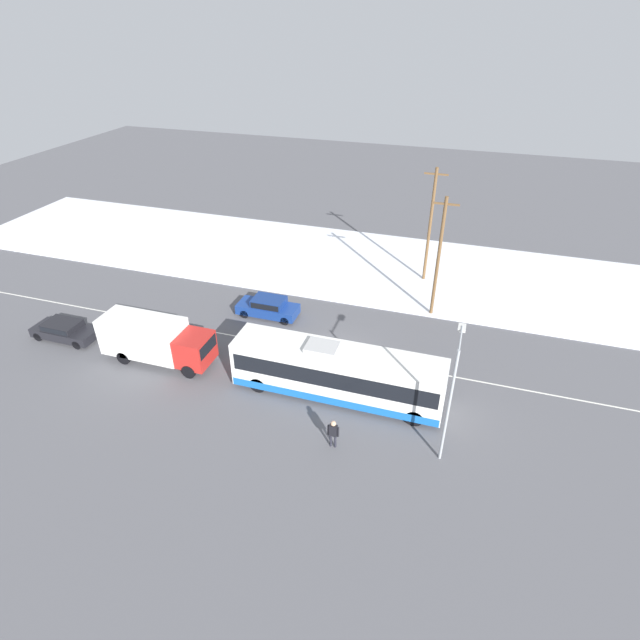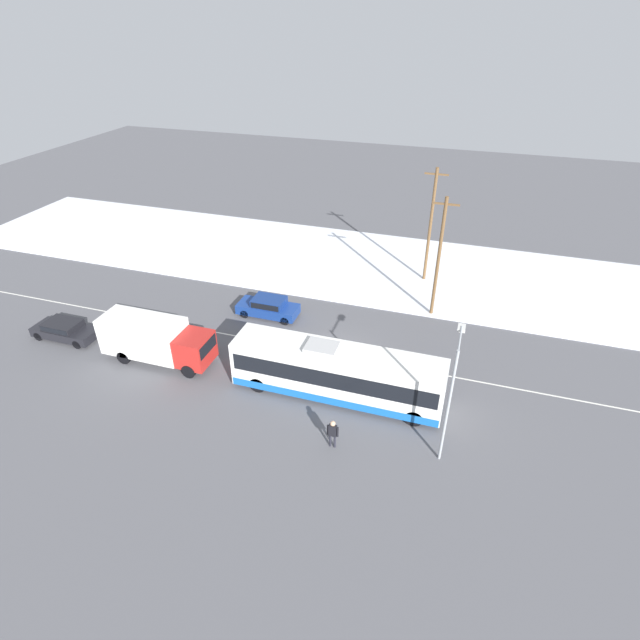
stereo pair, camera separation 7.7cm
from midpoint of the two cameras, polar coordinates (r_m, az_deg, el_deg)
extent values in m
plane|color=#56565B|center=(32.73, 2.40, -4.09)|extent=(120.00, 120.00, 0.00)
cube|color=silver|center=(44.27, 7.28, 6.03)|extent=(80.00, 14.25, 0.12)
cube|color=silver|center=(32.73, 2.40, -4.09)|extent=(60.00, 0.12, 0.00)
cube|color=white|center=(28.64, 2.02, -5.93)|extent=(12.19, 2.55, 2.80)
cube|color=black|center=(28.43, 2.03, -5.40)|extent=(11.70, 2.57, 1.06)
cube|color=blue|center=(29.36, 1.98, -7.70)|extent=(12.07, 2.57, 0.50)
cube|color=#B2B2B2|center=(27.94, 0.27, -3.13)|extent=(1.80, 1.40, 0.24)
cylinder|color=black|center=(27.94, 10.76, -10.92)|extent=(1.00, 0.28, 1.00)
cylinder|color=black|center=(29.66, 11.43, -8.03)|extent=(1.00, 0.28, 1.00)
cylinder|color=black|center=(29.81, -7.04, -7.32)|extent=(1.00, 0.28, 1.00)
cylinder|color=black|center=(31.42, -5.36, -4.84)|extent=(1.00, 0.28, 1.00)
cube|color=silver|center=(33.50, -19.40, -1.67)|extent=(5.32, 2.30, 2.41)
cube|color=red|center=(31.78, -14.02, -3.23)|extent=(1.90, 2.18, 1.88)
cube|color=black|center=(31.14, -12.64, -2.99)|extent=(0.06, 1.95, 0.83)
cylinder|color=black|center=(31.67, -14.71, -5.69)|extent=(0.90, 0.26, 0.90)
cylinder|color=black|center=(33.03, -12.93, -3.66)|extent=(0.90, 0.26, 0.90)
cylinder|color=black|center=(34.14, -21.44, -4.00)|extent=(0.90, 0.26, 0.90)
cylinder|color=black|center=(35.41, -19.53, -2.18)|extent=(0.90, 0.26, 0.90)
cube|color=navy|center=(36.79, -5.90, 1.27)|extent=(4.46, 1.80, 0.69)
cube|color=navy|center=(36.44, -5.79, 2.08)|extent=(2.32, 1.66, 0.55)
cube|color=black|center=(36.44, -5.79, 2.10)|extent=(2.13, 1.69, 0.44)
cylinder|color=black|center=(36.89, -8.54, 0.71)|extent=(0.64, 0.22, 0.64)
cylinder|color=black|center=(38.11, -7.54, 1.89)|extent=(0.64, 0.22, 0.64)
cylinder|color=black|center=(35.75, -3.97, -0.09)|extent=(0.64, 0.22, 0.64)
cylinder|color=black|center=(37.00, -3.08, 1.15)|extent=(0.64, 0.22, 0.64)
cube|color=black|center=(38.26, -26.99, -1.19)|extent=(4.50, 1.80, 0.61)
cube|color=black|center=(38.08, -27.30, -0.49)|extent=(2.34, 1.66, 0.45)
cube|color=black|center=(38.07, -27.31, -0.48)|extent=(2.15, 1.69, 0.36)
cylinder|color=black|center=(36.91, -25.93, -2.52)|extent=(0.64, 0.22, 0.64)
cylinder|color=black|center=(37.83, -24.43, -1.25)|extent=(0.64, 0.22, 0.64)
cylinder|color=black|center=(39.04, -29.42, -1.62)|extent=(0.64, 0.22, 0.64)
cylinder|color=black|center=(39.91, -27.92, -0.43)|extent=(0.64, 0.22, 0.64)
cylinder|color=#23232D|center=(26.43, 1.26, -13.57)|extent=(0.12, 0.12, 0.80)
cylinder|color=#23232D|center=(26.39, 1.78, -13.68)|extent=(0.12, 0.12, 0.80)
cube|color=black|center=(25.89, 1.55, -12.50)|extent=(0.42, 0.23, 0.66)
sphere|color=tan|center=(25.57, 1.56, -11.75)|extent=(0.28, 0.28, 0.28)
cylinder|color=black|center=(25.97, 0.98, -12.43)|extent=(0.10, 0.10, 0.63)
cylinder|color=black|center=(25.87, 2.11, -12.67)|extent=(0.10, 0.10, 0.63)
cylinder|color=#9EA3A8|center=(24.54, 14.50, -9.75)|extent=(0.14, 0.14, 6.68)
cylinder|color=#9EA3A8|center=(23.53, 15.79, -2.15)|extent=(0.10, 2.24, 0.10)
cube|color=silver|center=(24.51, 15.96, -0.88)|extent=(0.36, 0.60, 0.16)
cylinder|color=brown|center=(35.91, 13.44, 6.75)|extent=(0.24, 0.24, 8.93)
cube|color=brown|center=(34.46, 14.27, 12.72)|extent=(1.80, 0.12, 0.12)
cylinder|color=brown|center=(40.87, 12.53, 10.32)|extent=(0.24, 0.24, 9.34)
cube|color=brown|center=(39.57, 13.25, 15.92)|extent=(1.80, 0.12, 0.12)
camera|label=1|loc=(0.04, -89.93, 0.04)|focal=28.00mm
camera|label=2|loc=(0.04, 90.07, -0.04)|focal=28.00mm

